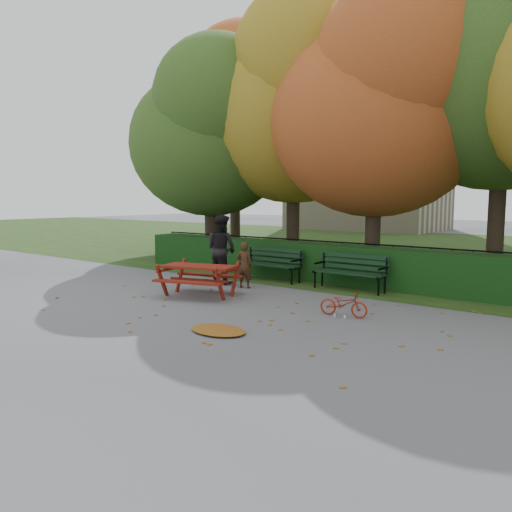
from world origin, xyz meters
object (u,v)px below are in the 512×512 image
Objects in this scene: bench_right at (351,269)px; child at (245,265)px; tree_c at (384,103)px; bench_left at (272,261)px; tree_a at (212,131)px; bicycle at (344,304)px; tree_b at (299,100)px; tree_f at (237,115)px; picnic_table at (199,272)px; adult at (221,249)px.

bench_right is 2.63m from child.
tree_c reaches higher than bench_left.
tree_a reaches higher than bicycle.
bench_right is 1.91× the size of bicycle.
tree_a reaches higher than bench_left.
bench_left is (1.14, -3.04, -4.88)m from tree_b.
bench_left is 1.91× the size of bicycle.
tree_f is 11.39m from picnic_table.
bench_right reaches higher than picnic_table.
tree_c reaches higher than picnic_table.
tree_a is 7.25m from picnic_table.
tree_a is at bearing 51.31° from bicycle.
tree_a is 4.11× the size of adult.
tree_c is at bearing -13.45° from tree_b.
picnic_table is (-2.16, -5.07, -4.27)m from tree_c.
bench_left is 1.37m from child.
tree_c is at bearing -133.87° from child.
picnic_table is (-0.03, -2.81, 0.04)m from bench_left.
bench_right is 1.55× the size of child.
picnic_table is at bearing -50.51° from tree_a.
tree_c is 4.44× the size of bench_left.
picnic_table is (1.11, -5.85, -4.85)m from tree_b.
bench_left is at bearing -133.36° from tree_c.
bicycle is at bearing -50.00° from tree_b.
bench_right is at bearing -163.98° from child.
child is (0.15, -1.36, 0.06)m from bench_left.
tree_b reaches higher than tree_a.
tree_a is at bearing -176.35° from tree_c.
tree_b is 7.68m from picnic_table.
tree_c is at bearing 50.31° from picnic_table.
tree_b is at bearing -88.77° from child.
tree_a is 6.43× the size of child.
tree_b is 8.95m from bicycle.
picnic_table is at bearing 115.98° from adult.
tree_a is 5.66m from adult.
adult reaches higher than bench_right.
tree_b reaches higher than picnic_table.
tree_f is 5.04× the size of adult.
adult is at bearing -25.50° from child.
tree_f is at bearing 136.49° from bench_left.
tree_b is at bearing -27.99° from tree_f.
tree_f reaches higher than bench_left.
tree_c is at bearing 96.70° from bench_right.
bench_left is 2.81m from picnic_table.
tree_b is at bearing 166.55° from tree_c.
picnic_table is (3.86, -4.68, -3.96)m from tree_a.
tree_a reaches higher than child.
child is at bearing -118.75° from tree_c.
bicycle is at bearing -40.76° from tree_f.
bicycle is at bearing -65.65° from bench_right.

